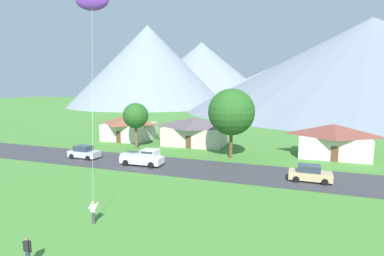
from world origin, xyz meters
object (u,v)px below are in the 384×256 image
object	(u,v)px
house_left_center	(333,140)
pickup_truck_white_west_side	(143,157)
parked_car_tan_mid_west	(310,174)
kite_flyer_with_kite	(92,7)
watcher_person	(28,251)
tree_near_left	(231,112)
house_leftmost	(195,131)
parked_car_silver_west_end	(84,152)
house_right_center	(129,127)
tree_left_of_center	(136,116)

from	to	relation	value
house_left_center	pickup_truck_white_west_side	bearing A→B (deg)	-149.73
parked_car_tan_mid_west	kite_flyer_with_kite	distance (m)	25.28
watcher_person	house_left_center	bearing A→B (deg)	61.90
kite_flyer_with_kite	watcher_person	size ratio (longest dim) A/B	9.95
tree_near_left	watcher_person	xyz separation A→B (m)	(-5.04, -28.52, -5.41)
parked_car_tan_mid_west	kite_flyer_with_kite	xyz separation A→B (m)	(-15.47, -13.75, 14.51)
house_leftmost	pickup_truck_white_west_side	distance (m)	14.83
house_leftmost	parked_car_silver_west_end	bearing A→B (deg)	-127.96
house_right_center	tree_near_left	size ratio (longest dim) A/B	0.89
parked_car_tan_mid_west	watcher_person	bearing A→B (deg)	-125.43
house_left_center	house_leftmost	bearing A→B (deg)	175.64
kite_flyer_with_kite	house_leftmost	bearing A→B (deg)	94.16
parked_car_silver_west_end	parked_car_tan_mid_west	size ratio (longest dim) A/B	1.01
house_left_center	parked_car_tan_mid_west	distance (m)	13.48
house_right_center	tree_left_of_center	bearing A→B (deg)	-51.95
house_left_center	kite_flyer_with_kite	distance (m)	35.13
tree_left_of_center	watcher_person	world-z (taller)	tree_left_of_center
house_left_center	parked_car_silver_west_end	world-z (taller)	house_left_center
tree_left_of_center	kite_flyer_with_kite	world-z (taller)	kite_flyer_with_kite
house_left_center	pickup_truck_white_west_side	world-z (taller)	house_left_center
kite_flyer_with_kite	parked_car_silver_west_end	bearing A→B (deg)	132.46
house_left_center	tree_near_left	size ratio (longest dim) A/B	1.01
house_left_center	watcher_person	world-z (taller)	house_left_center
parked_car_silver_west_end	watcher_person	distance (m)	25.43
pickup_truck_white_west_side	watcher_person	distance (m)	21.35
parked_car_tan_mid_west	kite_flyer_with_kite	bearing A→B (deg)	-138.37
tree_left_of_center	watcher_person	distance (m)	31.91
tree_left_of_center	watcher_person	bearing A→B (deg)	-70.94
tree_near_left	pickup_truck_white_west_side	bearing A→B (deg)	-140.76
parked_car_silver_west_end	house_left_center	bearing A→B (deg)	21.50
house_leftmost	pickup_truck_white_west_side	world-z (taller)	house_leftmost
tree_near_left	parked_car_tan_mid_west	distance (m)	13.56
house_leftmost	house_left_center	distance (m)	20.81
parked_car_tan_mid_west	kite_flyer_with_kite	size ratio (longest dim) A/B	0.25
house_left_center	tree_near_left	xyz separation A→B (m)	(-13.12, -5.49, 3.91)
tree_left_of_center	parked_car_silver_west_end	size ratio (longest dim) A/B	1.68
pickup_truck_white_west_side	kite_flyer_with_kite	size ratio (longest dim) A/B	0.31
pickup_truck_white_west_side	kite_flyer_with_kite	bearing A→B (deg)	-74.67
tree_near_left	parked_car_silver_west_end	world-z (taller)	tree_near_left
house_leftmost	kite_flyer_with_kite	bearing A→B (deg)	-85.84
house_left_center	kite_flyer_with_kite	bearing A→B (deg)	-124.93
house_leftmost	parked_car_tan_mid_west	world-z (taller)	house_leftmost
house_leftmost	kite_flyer_with_kite	distance (m)	31.24
watcher_person	parked_car_silver_west_end	bearing A→B (deg)	122.24
house_leftmost	kite_flyer_with_kite	xyz separation A→B (m)	(2.06, -28.34, 12.98)
house_left_center	watcher_person	xyz separation A→B (m)	(-18.16, -34.01, -1.50)
house_leftmost	tree_left_of_center	world-z (taller)	tree_left_of_center
parked_car_tan_mid_west	pickup_truck_white_west_side	xyz separation A→B (m)	(-19.21, -0.09, 0.19)
house_left_center	parked_car_tan_mid_west	size ratio (longest dim) A/B	2.28
house_leftmost	watcher_person	bearing A→B (deg)	-85.85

